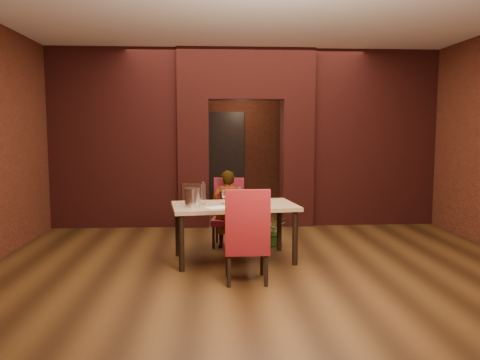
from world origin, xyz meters
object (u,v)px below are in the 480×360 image
object	(u,v)px
chair_far	(228,213)
potted_plant	(272,231)
wine_bucket	(192,197)
chair_near	(246,235)
dining_table	(234,232)
wine_glass_a	(224,197)
wine_glass_b	(239,195)
wine_glass_c	(258,197)
water_bottle	(203,193)
person_seated	(227,209)

from	to	relation	value
chair_far	potted_plant	world-z (taller)	chair_far
wine_bucket	chair_near	bearing A→B (deg)	-48.69
dining_table	wine_glass_a	world-z (taller)	wine_glass_a
chair_far	wine_glass_b	world-z (taller)	chair_far
wine_glass_c	water_bottle	size ratio (longest dim) A/B	0.65
wine_glass_c	wine_bucket	xyz separation A→B (m)	(-0.86, -0.13, 0.02)
dining_table	wine_glass_b	size ratio (longest dim) A/B	7.94
wine_glass_a	chair_near	bearing A→B (deg)	-75.54
chair_near	person_seated	bearing A→B (deg)	-84.13
potted_plant	chair_far	bearing A→B (deg)	-179.83
chair_near	wine_glass_b	distance (m)	1.08
wine_glass_c	dining_table	bearing A→B (deg)	174.41
wine_glass_c	wine_bucket	distance (m)	0.87
wine_glass_c	chair_near	bearing A→B (deg)	-104.40
wine_glass_c	potted_plant	world-z (taller)	wine_glass_c
chair_near	dining_table	bearing A→B (deg)	-84.25
wine_glass_c	potted_plant	bearing A→B (deg)	69.84
water_bottle	chair_near	bearing A→B (deg)	-61.59
dining_table	wine_glass_c	xyz separation A→B (m)	(0.31, -0.03, 0.48)
wine_glass_b	potted_plant	bearing A→B (deg)	50.08
potted_plant	chair_near	bearing A→B (deg)	-107.26
person_seated	wine_bucket	xyz separation A→B (m)	(-0.47, -0.86, 0.30)
dining_table	chair_near	world-z (taller)	chair_near
water_bottle	potted_plant	distance (m)	1.45
water_bottle	dining_table	bearing A→B (deg)	-6.65
wine_glass_a	potted_plant	bearing A→B (deg)	45.18
wine_glass_a	wine_glass_c	distance (m)	0.46
wine_glass_c	wine_bucket	size ratio (longest dim) A/B	0.81
dining_table	potted_plant	xyz separation A→B (m)	(0.62, 0.79, -0.16)
chair_far	potted_plant	bearing A→B (deg)	8.18
wine_glass_c	wine_bucket	world-z (taller)	wine_bucket
wine_glass_b	wine_bucket	distance (m)	0.70
chair_near	wine_bucket	bearing A→B (deg)	-48.95
wine_glass_c	potted_plant	distance (m)	1.08
chair_near	wine_bucket	xyz separation A→B (m)	(-0.64, 0.73, 0.34)
wine_glass_b	water_bottle	bearing A→B (deg)	-168.93
water_bottle	chair_far	bearing A→B (deg)	64.38
chair_near	chair_far	bearing A→B (deg)	-85.04
chair_far	person_seated	distance (m)	0.12
wine_bucket	person_seated	bearing A→B (deg)	61.20
wine_glass_a	wine_bucket	distance (m)	0.45
person_seated	wine_glass_c	world-z (taller)	person_seated
chair_near	wine_glass_b	world-z (taller)	chair_near
wine_glass_c	water_bottle	distance (m)	0.74
wine_glass_c	potted_plant	size ratio (longest dim) A/B	0.44
dining_table	wine_glass_a	bearing A→B (deg)	162.02
dining_table	water_bottle	distance (m)	0.68
chair_far	water_bottle	world-z (taller)	water_bottle
wine_glass_b	wine_glass_c	world-z (taller)	wine_glass_b
dining_table	wine_bucket	size ratio (longest dim) A/B	6.74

